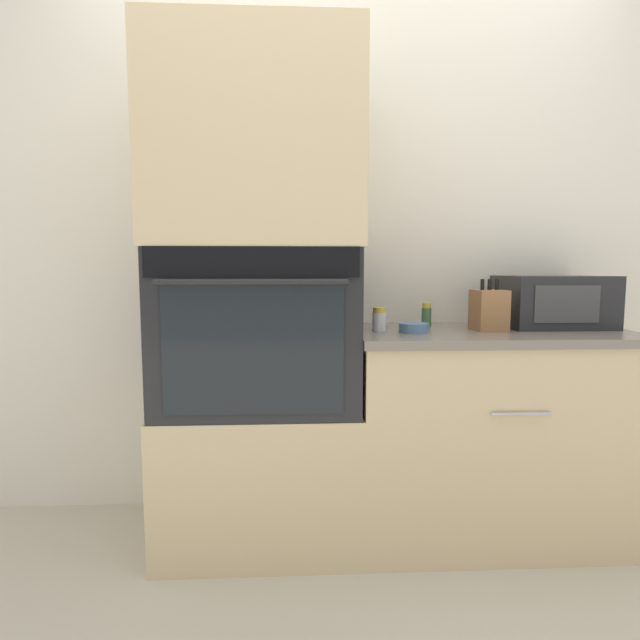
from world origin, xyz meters
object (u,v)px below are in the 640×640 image
condiment_jar_mid (426,315)px  condiment_jar_far (482,316)px  condiment_jar_near (379,319)px  knife_block (489,310)px  bowl (414,328)px  wall_oven (259,327)px  microwave (552,301)px

condiment_jar_mid → condiment_jar_far: 0.24m
condiment_jar_near → condiment_jar_mid: bearing=34.1°
knife_block → bowl: 0.34m
bowl → condiment_jar_near: condiment_jar_near is taller
knife_block → condiment_jar_near: (-0.45, 0.01, -0.04)m
condiment_jar_near → condiment_jar_mid: (0.24, 0.16, 0.00)m
wall_oven → condiment_jar_mid: size_ratio=7.52×
knife_block → condiment_jar_far: size_ratio=2.15×
condiment_jar_near → condiment_jar_mid: 0.29m
knife_block → condiment_jar_mid: size_ratio=2.06×
wall_oven → knife_block: (0.94, -0.01, 0.07)m
condiment_jar_far → knife_block: bearing=-98.7°
wall_oven → microwave: wall_oven is taller
condiment_jar_near → microwave: bearing=7.1°
condiment_jar_near → condiment_jar_mid: condiment_jar_mid is taller
wall_oven → microwave: 1.27m
microwave → condiment_jar_mid: bearing=173.0°
wall_oven → knife_block: size_ratio=3.65×
bowl → condiment_jar_near: (-0.13, 0.06, 0.03)m
condiment_jar_mid → microwave: bearing=-7.0°
condiment_jar_near → condiment_jar_mid: size_ratio=0.93×
microwave → knife_block: microwave is taller
wall_oven → bowl: bearing=-6.4°
condiment_jar_near → condiment_jar_far: bearing=13.6°
microwave → knife_block: bearing=-162.6°
wall_oven → condiment_jar_near: 0.49m
wall_oven → knife_block: bearing=-0.7°
microwave → knife_block: 0.34m
condiment_jar_near → bowl: bearing=-26.5°
condiment_jar_far → condiment_jar_near: bearing=-166.4°
knife_block → condiment_jar_mid: (-0.22, 0.17, -0.03)m
wall_oven → bowl: (0.62, -0.07, 0.00)m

